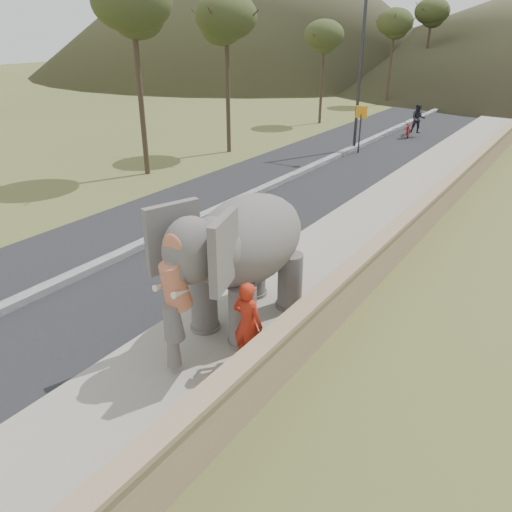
{
  "coord_description": "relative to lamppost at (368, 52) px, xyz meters",
  "views": [
    {
      "loc": [
        5.49,
        -8.54,
        6.12
      ],
      "look_at": [
        0.2,
        -0.64,
        1.7
      ],
      "focal_mm": 35.0,
      "sensor_mm": 36.0,
      "label": 1
    }
  ],
  "objects": [
    {
      "name": "parapet",
      "position": [
        6.34,
        -6.56,
        -4.32
      ],
      "size": [
        0.3,
        120.0,
        1.1
      ],
      "primitive_type": "cube",
      "color": "tan",
      "rests_on": "ground"
    },
    {
      "name": "elephant_and_man",
      "position": [
        4.71,
        -17.22,
        -3.26
      ],
      "size": [
        2.32,
        4.1,
        2.95
      ],
      "color": "slate",
      "rests_on": "ground"
    },
    {
      "name": "median",
      "position": [
        -0.31,
        -6.56,
        -4.76
      ],
      "size": [
        0.35,
        120.0,
        0.22
      ],
      "primitive_type": "cube",
      "color": "black",
      "rests_on": "ground"
    },
    {
      "name": "ground",
      "position": [
        4.69,
        -16.56,
        -4.87
      ],
      "size": [
        160.0,
        160.0,
        0.0
      ],
      "primitive_type": "plane",
      "color": "olive",
      "rests_on": "ground"
    },
    {
      "name": "signboard",
      "position": [
        0.19,
        -0.58,
        -3.23
      ],
      "size": [
        0.6,
        0.08,
        2.4
      ],
      "color": "#2D2D33",
      "rests_on": "ground"
    },
    {
      "name": "walkway",
      "position": [
        4.69,
        -6.56,
        -4.8
      ],
      "size": [
        3.0,
        120.0,
        0.15
      ],
      "primitive_type": "cube",
      "color": "#9E9687",
      "rests_on": "ground"
    },
    {
      "name": "road",
      "position": [
        -0.31,
        -6.56,
        -4.86
      ],
      "size": [
        7.0,
        120.0,
        0.03
      ],
      "primitive_type": "cube",
      "color": "black",
      "rests_on": "ground"
    },
    {
      "name": "motorcyclist",
      "position": [
        1.16,
        5.05,
        -4.12
      ],
      "size": [
        1.59,
        1.91,
        1.94
      ],
      "color": "#990F0D",
      "rests_on": "ground"
    },
    {
      "name": "lamppost",
      "position": [
        0.0,
        0.0,
        0.0
      ],
      "size": [
        1.76,
        0.36,
        8.0
      ],
      "color": "#303035",
      "rests_on": "ground"
    }
  ]
}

